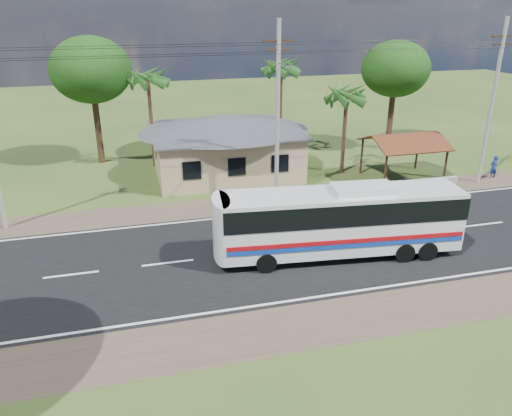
% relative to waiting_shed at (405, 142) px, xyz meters
% --- Properties ---
extents(ground, '(120.00, 120.00, 0.00)m').
position_rel_waiting_shed_xyz_m(ground, '(-13.00, -8.50, -2.73)').
color(ground, '#2E4619').
rests_on(ground, ground).
extents(road, '(120.00, 16.00, 0.03)m').
position_rel_waiting_shed_xyz_m(road, '(-13.00, -8.50, -2.72)').
color(road, black).
rests_on(road, ground).
extents(house, '(12.40, 10.00, 5.00)m').
position_rel_waiting_shed_xyz_m(house, '(-12.00, 4.50, -0.09)').
color(house, tan).
rests_on(house, ground).
extents(waiting_shed, '(5.20, 4.48, 3.35)m').
position_rel_waiting_shed_xyz_m(waiting_shed, '(0.00, 0.00, 0.00)').
color(waiting_shed, '#382114').
rests_on(waiting_shed, ground).
extents(concrete_barrier, '(7.00, 0.30, 0.90)m').
position_rel_waiting_shed_xyz_m(concrete_barrier, '(-1.00, -2.90, -2.28)').
color(concrete_barrier, '#9E9E99').
rests_on(concrete_barrier, ground).
extents(utility_poles, '(32.80, 2.22, 11.00)m').
position_rel_waiting_shed_xyz_m(utility_poles, '(-10.33, -2.01, 3.04)').
color(utility_poles, '#9E9E99').
rests_on(utility_poles, ground).
extents(palm_near, '(2.80, 2.80, 6.70)m').
position_rel_waiting_shed_xyz_m(palm_near, '(-3.50, 2.50, 2.98)').
color(palm_near, '#47301E').
rests_on(palm_near, ground).
extents(palm_mid, '(2.80, 2.80, 8.20)m').
position_rel_waiting_shed_xyz_m(palm_mid, '(-7.00, 7.00, 4.43)').
color(palm_mid, '#47301E').
rests_on(palm_mid, ground).
extents(palm_far, '(2.80, 2.80, 7.70)m').
position_rel_waiting_shed_xyz_m(palm_far, '(-17.00, 7.50, 3.95)').
color(palm_far, '#47301E').
rests_on(palm_far, ground).
extents(tree_behind_house, '(6.00, 6.00, 9.61)m').
position_rel_waiting_shed_xyz_m(tree_behind_house, '(-21.00, 9.50, 4.39)').
color(tree_behind_house, '#47301E').
rests_on(tree_behind_house, ground).
extents(tree_behind_shed, '(5.60, 5.60, 9.02)m').
position_rel_waiting_shed_xyz_m(tree_behind_shed, '(3.00, 7.50, 3.95)').
color(tree_behind_shed, '#47301E').
rests_on(tree_behind_shed, ground).
extents(coach_bus, '(12.06, 3.74, 3.68)m').
position_rel_waiting_shed_xyz_m(coach_bus, '(-9.03, -9.82, -0.62)').
color(coach_bus, silver).
rests_on(coach_bus, ground).
extents(motorcycle, '(1.81, 1.23, 0.90)m').
position_rel_waiting_shed_xyz_m(motorcycle, '(-1.27, -1.86, -2.28)').
color(motorcycle, black).
rests_on(motorcycle, ground).
extents(person, '(0.66, 0.48, 1.66)m').
position_rel_waiting_shed_xyz_m(person, '(6.50, -1.56, -1.90)').
color(person, navy).
rests_on(person, ground).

